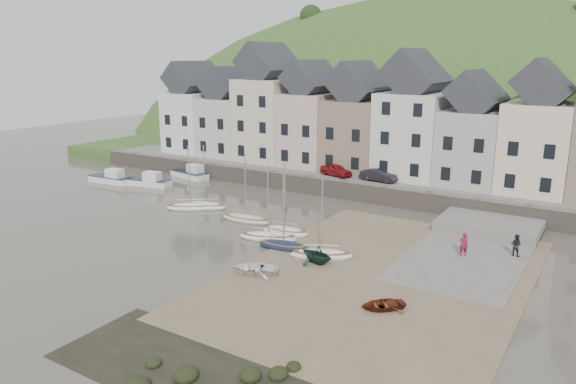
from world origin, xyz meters
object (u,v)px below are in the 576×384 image
Objects in this scene: sailboat_0 at (206,205)px; rowboat_white at (255,268)px; person_red at (464,244)px; rowboat_red at (383,304)px; car_left at (336,170)px; car_right at (378,175)px; person_dark at (516,245)px; rowboat_green at (317,254)px.

rowboat_white is (13.42, -10.63, 0.14)m from sailboat_0.
rowboat_white is at bearing 9.63° from person_red.
sailboat_0 is 25.23m from rowboat_red.
rowboat_red is 28.60m from car_left.
person_dark is at bearing -121.49° from car_right.
rowboat_red is 0.68× the size of car_right.
person_red reaches higher than person_dark.
rowboat_white is 24.51m from car_left.
sailboat_0 reaches higher than rowboat_green.
rowboat_red is at bearing -152.25° from car_right.
rowboat_red is at bearing 66.78° from rowboat_white.
car_left is at bearing 60.71° from sailboat_0.
rowboat_white is at bearing -148.50° from car_left.
car_right reaches higher than rowboat_white.
car_right reaches higher than person_red.
rowboat_red is at bearing -130.33° from car_left.
rowboat_green is 20.28m from car_right.
rowboat_white is 0.86× the size of car_left.
car_left reaches higher than rowboat_white.
car_left is (-20.32, 11.06, 1.31)m from person_dark.
person_dark reaches higher than rowboat_white.
car_left is at bearing -144.80° from rowboat_green.
rowboat_red is at bearing 79.81° from person_dark.
sailboat_0 reaches higher than person_dark.
sailboat_0 reaches higher than car_right.
car_right is at bearing -72.98° from car_left.
car_right is (12.25, 13.04, 1.97)m from sailboat_0.
car_right is (-3.81, 19.86, 1.49)m from rowboat_green.
sailboat_0 is at bearing 167.73° from car_left.
sailboat_0 is 18.00m from car_right.
rowboat_red is 1.61× the size of person_dark.
rowboat_green is at bearing -23.03° from sailboat_0.
rowboat_red is (22.71, -10.99, 0.07)m from sailboat_0.
rowboat_red is 13.89m from person_dark.
sailboat_0 is 17.12m from rowboat_white.
person_red is (8.36, 6.77, 0.25)m from rowboat_green.
rowboat_white is 19.00m from person_dark.
rowboat_green is at bearing -164.76° from rowboat_red.
person_red is (1.71, 10.93, 0.67)m from rowboat_red.
rowboat_red is 0.69× the size of car_left.
car_left reaches higher than rowboat_red.
rowboat_green is 1.49× the size of person_red.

